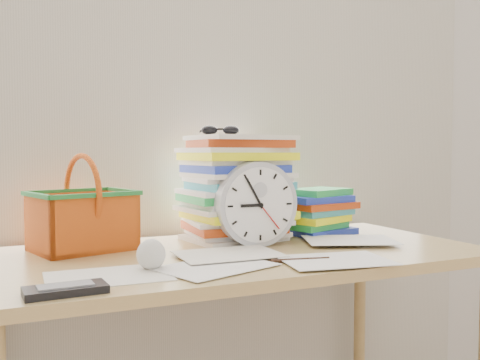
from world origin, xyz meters
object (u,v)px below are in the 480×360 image
paper_stack (236,188)px  clock (256,204)px  basket (82,203)px  book_stack (316,211)px  calculator (65,290)px  desk (241,276)px

paper_stack → clock: (0.00, -0.14, -0.04)m
clock → basket: 0.51m
clock → book_stack: 0.33m
book_stack → basket: 0.78m
calculator → basket: bearing=74.8°
calculator → paper_stack: bearing=35.7°
clock → calculator: bearing=-150.6°
clock → calculator: 0.68m
desk → calculator: bearing=-151.0°
calculator → desk: bearing=25.6°
calculator → book_stack: bearing=24.4°
paper_stack → basket: size_ratio=1.23×
paper_stack → desk: bearing=-109.8°
paper_stack → book_stack: 0.31m
desk → book_stack: bearing=26.1°
book_stack → calculator: bearing=-152.2°
basket → book_stack: bearing=-17.1°
clock → calculator: size_ratio=1.58×
paper_stack → basket: paper_stack is taller
clock → basket: (-0.49, 0.15, 0.01)m
paper_stack → basket: (-0.48, 0.01, -0.03)m
paper_stack → book_stack: size_ratio=1.28×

